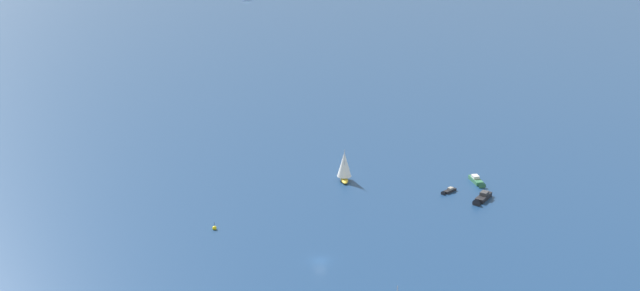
{
  "coord_description": "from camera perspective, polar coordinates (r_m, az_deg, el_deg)",
  "views": [
    {
      "loc": [
        163.53,
        -17.83,
        80.94
      ],
      "look_at": [
        0.0,
        0.0,
        27.88
      ],
      "focal_mm": 44.27,
      "sensor_mm": 36.0,
      "label": 1
    }
  ],
  "objects": [
    {
      "name": "marker_buoy",
      "position": [
        200.89,
        -7.64,
        -5.93
      ],
      "size": [
        1.1,
        1.1,
        2.1
      ],
      "color": "yellow",
      "rests_on": "ground_plane"
    },
    {
      "name": "motorboat_offshore",
      "position": [
        225.58,
        9.25,
        -3.28
      ],
      "size": [
        4.55,
        5.19,
        1.6
      ],
      "color": "black",
      "rests_on": "ground_plane"
    },
    {
      "name": "motorboat_ahead",
      "position": [
        221.34,
        11.62,
        -3.76
      ],
      "size": [
        8.68,
        7.46,
        2.65
      ],
      "color": "black",
      "rests_on": "ground_plane"
    },
    {
      "name": "ground_plane",
      "position": [
        183.33,
        0.0,
        -8.32
      ],
      "size": [
        2000.0,
        2000.0,
        0.0
      ],
      "primitive_type": "plane",
      "color": "navy"
    },
    {
      "name": "sailboat_far_stbd",
      "position": [
        230.63,
        1.77,
        -1.49
      ],
      "size": [
        7.74,
        4.42,
        9.85
      ],
      "color": "gold",
      "rests_on": "ground_plane"
    },
    {
      "name": "motorboat_near_centre",
      "position": [
        234.03,
        11.31,
        -2.55
      ],
      "size": [
        8.56,
        2.81,
        2.44
      ],
      "color": "#33704C",
      "rests_on": "ground_plane"
    }
  ]
}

